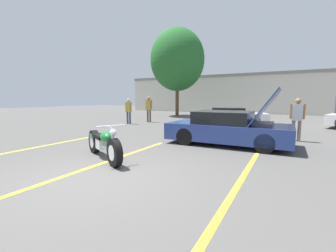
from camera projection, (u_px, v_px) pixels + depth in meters
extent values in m
plane|color=#514F4C|center=(96.00, 178.00, 4.60)|extent=(80.00, 80.00, 0.00)
cube|color=yellow|center=(26.00, 149.00, 7.16)|extent=(0.12, 5.96, 0.01)
cube|color=yellow|center=(102.00, 163.00, 5.60)|extent=(0.12, 5.96, 0.01)
cube|color=yellow|center=(236.00, 188.00, 4.05)|extent=(0.12, 5.96, 0.01)
cube|color=beige|center=(257.00, 94.00, 25.95)|extent=(32.00, 4.00, 4.40)
cube|color=gray|center=(258.00, 76.00, 25.70)|extent=(32.00, 4.20, 0.30)
cylinder|color=brown|center=(177.00, 100.00, 21.20)|extent=(0.32, 0.32, 3.04)
ellipsoid|color=#236028|center=(177.00, 60.00, 20.75)|extent=(4.99, 4.99, 5.73)
cylinder|color=black|center=(115.00, 153.00, 5.31)|extent=(0.68, 0.46, 0.68)
cylinder|color=black|center=(94.00, 141.00, 6.69)|extent=(0.68, 0.46, 0.68)
cylinder|color=silver|center=(115.00, 153.00, 5.31)|extent=(0.41, 0.32, 0.37)
cylinder|color=silver|center=(94.00, 141.00, 6.69)|extent=(0.41, 0.32, 0.37)
cylinder|color=silver|center=(103.00, 146.00, 6.00)|extent=(1.32, 0.77, 0.12)
cube|color=silver|center=(102.00, 144.00, 6.10)|extent=(0.43, 0.38, 0.28)
ellipsoid|color=#146B2D|center=(106.00, 137.00, 5.76)|extent=(0.58, 0.48, 0.26)
cube|color=black|center=(100.00, 136.00, 6.18)|extent=(0.70, 0.54, 0.10)
cube|color=#146B2D|center=(95.00, 135.00, 6.64)|extent=(0.43, 0.37, 0.10)
cylinder|color=silver|center=(113.00, 139.00, 5.34)|extent=(0.30, 0.21, 0.63)
cylinder|color=silver|center=(111.00, 126.00, 5.38)|extent=(0.36, 0.64, 0.04)
sphere|color=silver|center=(113.00, 132.00, 5.28)|extent=(0.16, 0.16, 0.16)
cylinder|color=silver|center=(103.00, 145.00, 6.38)|extent=(1.01, 0.59, 0.09)
cube|color=navy|center=(228.00, 132.00, 7.93)|extent=(4.14, 1.91, 0.58)
cube|color=black|center=(224.00, 117.00, 7.94)|extent=(1.87, 1.71, 0.43)
cylinder|color=black|center=(265.00, 143.00, 6.62)|extent=(0.60, 0.22, 0.60)
cylinder|color=black|center=(269.00, 135.00, 8.07)|extent=(0.60, 0.22, 0.60)
cylinder|color=black|center=(185.00, 136.00, 7.82)|extent=(0.60, 0.22, 0.60)
cylinder|color=black|center=(201.00, 131.00, 9.27)|extent=(0.60, 0.22, 0.60)
cube|color=navy|center=(265.00, 107.00, 7.27)|extent=(0.87, 1.74, 1.21)
cube|color=#4C4C51|center=(263.00, 127.00, 7.36)|extent=(0.61, 1.04, 0.28)
cube|color=silver|center=(230.00, 117.00, 14.82)|extent=(4.84, 3.05, 0.50)
cube|color=black|center=(228.00, 110.00, 14.80)|extent=(2.41, 2.17, 0.34)
cylinder|color=black|center=(255.00, 120.00, 13.74)|extent=(0.69, 0.40, 0.66)
cylinder|color=black|center=(251.00, 118.00, 15.33)|extent=(0.69, 0.40, 0.66)
cylinder|color=black|center=(209.00, 119.00, 14.33)|extent=(0.69, 0.40, 0.66)
cylinder|color=black|center=(209.00, 117.00, 15.91)|extent=(0.69, 0.40, 0.66)
cylinder|color=#38476B|center=(128.00, 118.00, 14.43)|extent=(0.12, 0.12, 0.78)
cylinder|color=#38476B|center=(130.00, 118.00, 14.34)|extent=(0.12, 0.12, 0.78)
cube|color=#B29933|center=(129.00, 107.00, 14.30)|extent=(0.36, 0.20, 0.62)
cylinder|color=tan|center=(126.00, 106.00, 14.40)|extent=(0.08, 0.08, 0.56)
cylinder|color=tan|center=(131.00, 106.00, 14.19)|extent=(0.08, 0.08, 0.56)
sphere|color=tan|center=(128.00, 100.00, 14.25)|extent=(0.21, 0.21, 0.21)
cylinder|color=gray|center=(293.00, 131.00, 8.58)|extent=(0.12, 0.12, 0.79)
cylinder|color=gray|center=(299.00, 131.00, 8.49)|extent=(0.12, 0.12, 0.79)
cube|color=white|center=(297.00, 112.00, 8.45)|extent=(0.36, 0.20, 0.62)
cylinder|color=#9E704C|center=(291.00, 111.00, 8.55)|extent=(0.08, 0.08, 0.56)
cylinder|color=#9E704C|center=(304.00, 112.00, 8.34)|extent=(0.08, 0.08, 0.56)
sphere|color=#9E704C|center=(298.00, 101.00, 8.40)|extent=(0.21, 0.21, 0.21)
cylinder|color=brown|center=(148.00, 116.00, 15.55)|extent=(0.12, 0.12, 0.85)
cylinder|color=brown|center=(150.00, 116.00, 15.46)|extent=(0.12, 0.12, 0.85)
cube|color=#B29933|center=(149.00, 105.00, 15.41)|extent=(0.36, 0.20, 0.68)
cylinder|color=#9E704C|center=(146.00, 104.00, 15.51)|extent=(0.08, 0.08, 0.61)
cylinder|color=#9E704C|center=(152.00, 104.00, 15.30)|extent=(0.08, 0.08, 0.61)
sphere|color=#9E704C|center=(149.00, 98.00, 15.36)|extent=(0.23, 0.23, 0.23)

